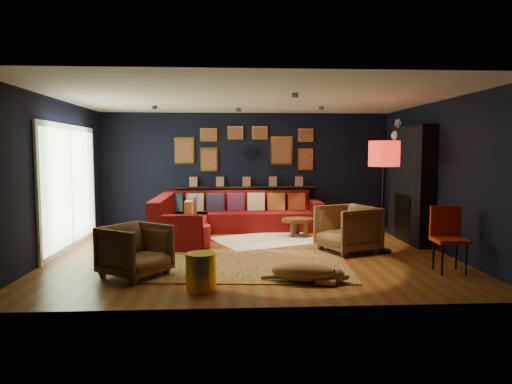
{
  "coord_description": "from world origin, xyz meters",
  "views": [
    {
      "loc": [
        -0.38,
        -7.65,
        1.71
      ],
      "look_at": [
        0.08,
        0.3,
        1.02
      ],
      "focal_mm": 32.0,
      "sensor_mm": 36.0,
      "label": 1
    }
  ],
  "objects": [
    {
      "name": "fireplace",
      "position": [
        3.09,
        0.9,
        1.02
      ],
      "size": [
        0.31,
        1.6,
        2.2
      ],
      "color": "black",
      "rests_on": "ground"
    },
    {
      "name": "coffee_table",
      "position": [
        1.0,
        1.39,
        0.31
      ],
      "size": [
        0.73,
        0.56,
        0.36
      ],
      "rotation": [
        0.0,
        0.0,
        -0.04
      ],
      "color": "#593216",
      "rests_on": "shag_rug"
    },
    {
      "name": "ceiling_spots",
      "position": [
        -0.0,
        0.8,
        2.56
      ],
      "size": [
        3.3,
        2.5,
        0.06
      ],
      "color": "black",
      "rests_on": "room_walls"
    },
    {
      "name": "room_walls",
      "position": [
        0.0,
        0.0,
        1.59
      ],
      "size": [
        6.5,
        6.5,
        6.5
      ],
      "color": "black",
      "rests_on": "ground"
    },
    {
      "name": "gallery_wall",
      "position": [
        -0.01,
        2.72,
        1.81
      ],
      "size": [
        3.15,
        0.04,
        1.02
      ],
      "color": "gold",
      "rests_on": "room_walls"
    },
    {
      "name": "shag_rug",
      "position": [
        0.37,
        1.05,
        0.01
      ],
      "size": [
        2.39,
        2.1,
        0.03
      ],
      "primitive_type": "cube",
      "rotation": [
        0.0,
        0.0,
        0.39
      ],
      "color": "white",
      "rests_on": "ground"
    },
    {
      "name": "armchair_right",
      "position": [
        1.64,
        -0.01,
        0.44
      ],
      "size": [
        1.07,
        1.1,
        0.89
      ],
      "primitive_type": "imported",
      "rotation": [
        0.0,
        0.0,
        -1.18
      ],
      "color": "#A16B39",
      "rests_on": "ground"
    },
    {
      "name": "sliding_door",
      "position": [
        -3.22,
        0.6,
        1.1
      ],
      "size": [
        0.06,
        2.8,
        2.2
      ],
      "color": "white",
      "rests_on": "ground"
    },
    {
      "name": "deer_head",
      "position": [
        3.14,
        1.4,
        2.05
      ],
      "size": [
        0.5,
        0.28,
        0.45
      ],
      "color": "white",
      "rests_on": "fireplace"
    },
    {
      "name": "pouf",
      "position": [
        -1.02,
        0.48,
        0.22
      ],
      "size": [
        0.58,
        0.58,
        0.38
      ],
      "primitive_type": "cylinder",
      "color": "maroon",
      "rests_on": "shag_rug"
    },
    {
      "name": "floor",
      "position": [
        0.0,
        0.0,
        0.0
      ],
      "size": [
        6.5,
        6.5,
        0.0
      ],
      "primitive_type": "plane",
      "color": "brown",
      "rests_on": "ground"
    },
    {
      "name": "floor_lamp",
      "position": [
        2.23,
        -0.05,
        1.62
      ],
      "size": [
        0.52,
        0.52,
        1.9
      ],
      "color": "black",
      "rests_on": "ground"
    },
    {
      "name": "armchair_left",
      "position": [
        -1.68,
        -1.38,
        0.4
      ],
      "size": [
        1.04,
        1.05,
        0.8
      ],
      "primitive_type": "imported",
      "rotation": [
        0.0,
        0.0,
        0.94
      ],
      "color": "#A16B39",
      "rests_on": "ground"
    },
    {
      "name": "orange_chair",
      "position": [
        2.76,
        -1.34,
        0.55
      ],
      "size": [
        0.47,
        0.47,
        0.94
      ],
      "rotation": [
        0.0,
        0.0,
        -0.07
      ],
      "color": "black",
      "rests_on": "ground"
    },
    {
      "name": "gold_stool",
      "position": [
        -0.74,
        -2.1,
        0.24
      ],
      "size": [
        0.38,
        0.38,
        0.47
      ],
      "primitive_type": "cylinder",
      "color": "gold",
      "rests_on": "ground"
    },
    {
      "name": "leopard_rug",
      "position": [
        -0.04,
        -0.84,
        0.01
      ],
      "size": [
        3.06,
        2.3,
        0.02
      ],
      "primitive_type": "cube",
      "rotation": [
        0.0,
        0.0,
        -0.08
      ],
      "color": "#D99C50",
      "rests_on": "ground"
    },
    {
      "name": "dog",
      "position": [
        0.58,
        -1.8,
        0.2
      ],
      "size": [
        1.27,
        0.86,
        0.37
      ],
      "primitive_type": null,
      "rotation": [
        0.0,
        0.0,
        -0.27
      ],
      "color": "#A67445",
      "rests_on": "leopard_rug"
    },
    {
      "name": "sectional",
      "position": [
        -0.61,
        1.81,
        0.32
      ],
      "size": [
        3.41,
        2.69,
        0.86
      ],
      "color": "#67080A",
      "rests_on": "ground"
    },
    {
      "name": "ledge",
      "position": [
        0.0,
        2.68,
        0.92
      ],
      "size": [
        3.2,
        0.12,
        0.04
      ],
      "primitive_type": "cube",
      "color": "black",
      "rests_on": "room_walls"
    },
    {
      "name": "sunburst_mirror",
      "position": [
        0.1,
        2.72,
        1.7
      ],
      "size": [
        0.47,
        0.16,
        0.47
      ],
      "color": "silver",
      "rests_on": "room_walls"
    }
  ]
}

